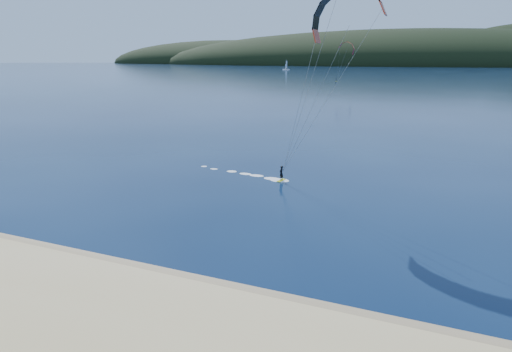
{
  "coord_description": "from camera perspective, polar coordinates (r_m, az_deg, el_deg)",
  "views": [
    {
      "loc": [
        11.17,
        -13.18,
        11.98
      ],
      "look_at": [
        1.73,
        10.0,
        5.0
      ],
      "focal_mm": 29.91,
      "sensor_mm": 36.0,
      "label": 1
    }
  ],
  "objects": [
    {
      "name": "kitesurfer_near",
      "position": [
        36.78,
        11.33,
        17.75
      ],
      "size": [
        20.48,
        6.18,
        16.98
      ],
      "color": "#C2C917",
      "rests_on": "ground"
    },
    {
      "name": "sailboat",
      "position": [
        435.57,
        4.04,
        14.06
      ],
      "size": [
        7.33,
        4.57,
        10.21
      ],
      "color": "white",
      "rests_on": "ground"
    },
    {
      "name": "ground",
      "position": [
        21.02,
        -15.76,
        -19.82
      ],
      "size": [
        1800.0,
        1800.0,
        0.0
      ],
      "primitive_type": "plane",
      "color": "#061532",
      "rests_on": "ground"
    },
    {
      "name": "wet_sand",
      "position": [
        24.08,
        -9.06,
        -14.33
      ],
      "size": [
        220.0,
        2.5,
        0.1
      ],
      "color": "#8D7952",
      "rests_on": "ground"
    },
    {
      "name": "kitesurfer_far",
      "position": [
        224.83,
        11.96,
        16.1
      ],
      "size": [
        9.85,
        5.1,
        18.77
      ],
      "color": "#C2C917",
      "rests_on": "ground"
    },
    {
      "name": "headland",
      "position": [
        758.64,
        22.0,
        13.58
      ],
      "size": [
        1200.0,
        310.0,
        140.0
      ],
      "color": "black",
      "rests_on": "ground"
    }
  ]
}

